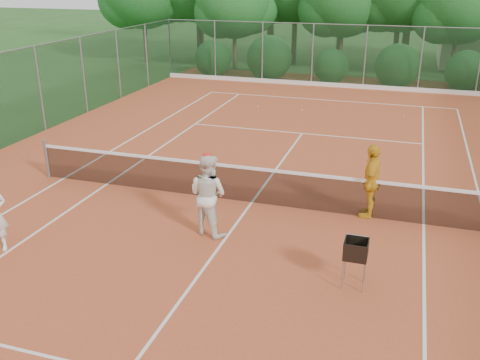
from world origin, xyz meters
TOP-DOWN VIEW (x-y plane):
  - ground at (0.00, 0.00)m, footprint 120.00×120.00m
  - clay_court at (0.00, 0.00)m, footprint 18.00×36.00m
  - tennis_net at (0.00, 0.00)m, footprint 11.97×0.10m
  - player_center_grp at (-0.45, -1.83)m, footprint 1.06×0.93m
  - player_yellow at (2.85, 0.13)m, footprint 0.50×1.06m
  - ball_hopper at (2.85, -3.03)m, footprint 0.41×0.41m
  - stray_ball_a at (-0.65, 9.64)m, footprint 0.07×0.07m
  - stray_ball_b at (-2.55, 9.61)m, footprint 0.07×0.07m
  - stray_ball_c at (3.40, 9.86)m, footprint 0.07×0.07m
  - court_markings at (0.00, 0.00)m, footprint 11.03×23.83m
  - fence_back at (0.00, 15.00)m, footprint 18.07×0.07m

SIDE VIEW (x-z plane):
  - ground at x=0.00m, z-range 0.00..0.00m
  - clay_court at x=0.00m, z-range 0.00..0.02m
  - court_markings at x=0.00m, z-range 0.02..0.03m
  - stray_ball_a at x=-0.65m, z-range 0.02..0.09m
  - stray_ball_b at x=-2.55m, z-range 0.02..0.09m
  - stray_ball_c at x=3.40m, z-range 0.02..0.09m
  - tennis_net at x=0.00m, z-range -0.02..1.08m
  - ball_hopper at x=2.85m, z-range 0.30..1.23m
  - player_yellow at x=2.85m, z-range 0.02..1.79m
  - player_center_grp at x=-0.45m, z-range 0.01..1.88m
  - fence_back at x=0.00m, z-range 0.02..3.02m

